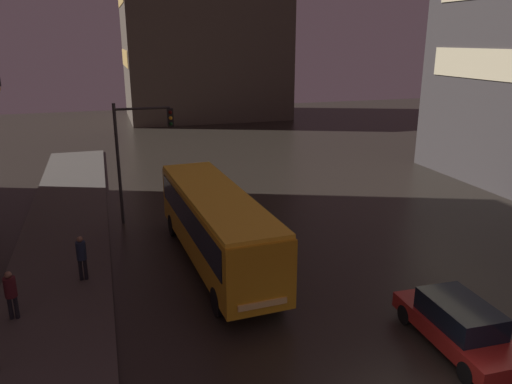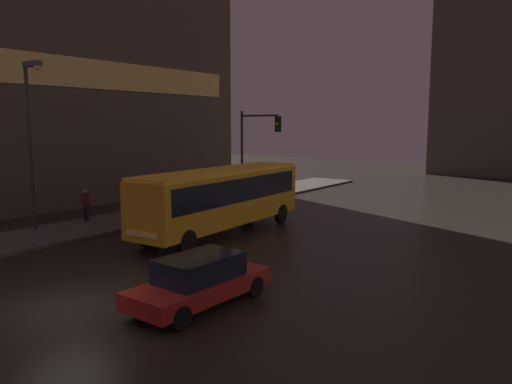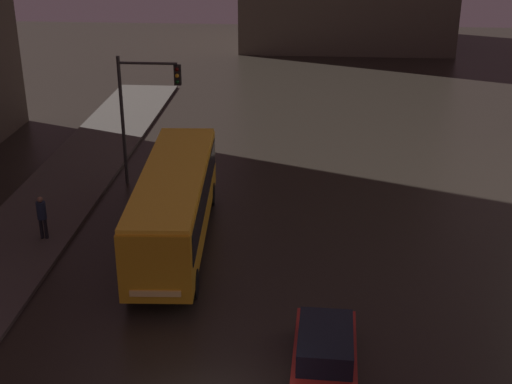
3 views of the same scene
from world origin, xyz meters
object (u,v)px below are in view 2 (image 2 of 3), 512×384
at_px(bus_near, 222,194).
at_px(car_taxi, 200,280).
at_px(pedestrian_mid, 86,202).
at_px(pedestrian_near, 146,200).
at_px(street_lamp_sidewalk, 31,121).
at_px(traffic_light_main, 255,144).

bearing_deg(bus_near, car_taxi, 122.71).
height_order(bus_near, pedestrian_mid, bus_near).
xyz_separation_m(bus_near, pedestrian_near, (-5.23, -0.13, -0.73)).
xyz_separation_m(pedestrian_near, street_lamp_sidewalk, (-1.98, -5.09, 4.20)).
relative_size(bus_near, car_taxi, 2.34).
height_order(bus_near, street_lamp_sidewalk, street_lamp_sidewalk).
distance_m(pedestrian_near, traffic_light_main, 7.41).
distance_m(bus_near, pedestrian_near, 5.28).
relative_size(pedestrian_near, traffic_light_main, 0.29).
height_order(car_taxi, pedestrian_mid, pedestrian_mid).
bearing_deg(pedestrian_near, traffic_light_main, 167.10).
xyz_separation_m(bus_near, pedestrian_mid, (-7.35, -2.39, -0.76)).
bearing_deg(traffic_light_main, pedestrian_mid, -119.63).
bearing_deg(street_lamp_sidewalk, pedestrian_mid, 92.92).
bearing_deg(traffic_light_main, street_lamp_sidewalk, -112.50).
height_order(bus_near, car_taxi, bus_near).
height_order(bus_near, traffic_light_main, traffic_light_main).
distance_m(car_taxi, street_lamp_sidewalk, 13.92).
relative_size(car_taxi, traffic_light_main, 0.75).
distance_m(bus_near, car_taxi, 9.71).
xyz_separation_m(car_taxi, pedestrian_mid, (-13.01, 5.41, 0.39)).
height_order(pedestrian_mid, traffic_light_main, traffic_light_main).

